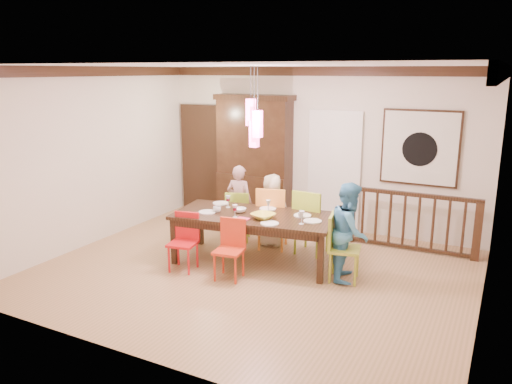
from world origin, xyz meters
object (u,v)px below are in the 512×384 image
at_px(chair_far_left, 238,212).
at_px(balustrade, 411,221).
at_px(person_far_mid, 272,210).
at_px(dining_table, 254,219).
at_px(china_hutch, 254,159).
at_px(chair_end_right, 345,243).
at_px(person_end_right, 350,231).
at_px(person_far_left, 239,202).

distance_m(chair_far_left, balustrade, 2.82).
bearing_deg(balustrade, person_far_mid, -160.11).
height_order(dining_table, person_far_mid, person_far_mid).
height_order(chair_far_left, china_hutch, china_hutch).
bearing_deg(chair_far_left, balustrade, 175.40).
relative_size(dining_table, balustrade, 1.20).
height_order(chair_end_right, person_end_right, person_end_right).
bearing_deg(balustrade, china_hutch, 172.57).
distance_m(chair_far_left, chair_end_right, 2.26).
bearing_deg(balustrade, chair_end_right, -110.70).
relative_size(dining_table, chair_far_left, 2.87).
bearing_deg(chair_far_left, dining_table, 110.93).
xyz_separation_m(balustrade, person_end_right, (-0.55, -1.54, 0.19)).
xyz_separation_m(chair_far_left, person_far_left, (-0.04, 0.10, 0.14)).
distance_m(chair_far_left, person_far_mid, 0.62).
bearing_deg(balustrade, dining_table, -142.50).
bearing_deg(person_far_mid, china_hutch, -60.41).
relative_size(chair_far_left, person_far_left, 0.68).
bearing_deg(person_far_mid, chair_end_right, 141.71).
bearing_deg(china_hutch, person_far_left, -75.89).
xyz_separation_m(chair_end_right, person_end_right, (0.04, 0.09, 0.15)).
relative_size(chair_far_left, chair_end_right, 0.94).
relative_size(chair_far_left, person_far_mid, 0.73).
height_order(balustrade, person_end_right, person_end_right).
distance_m(dining_table, person_far_mid, 0.80).
height_order(dining_table, balustrade, balustrade).
relative_size(china_hutch, person_far_mid, 1.99).
distance_m(dining_table, china_hutch, 2.24).
bearing_deg(chair_far_left, person_end_right, 140.01).
distance_m(dining_table, chair_far_left, 1.04).
bearing_deg(dining_table, balustrade, 29.98).
xyz_separation_m(china_hutch, person_far_left, (0.27, -1.07, -0.56)).
bearing_deg(china_hutch, chair_far_left, -75.36).
distance_m(balustrade, person_far_left, 2.84).
height_order(china_hutch, person_end_right, china_hutch).
bearing_deg(person_end_right, chair_end_right, 145.87).
height_order(chair_far_left, chair_end_right, chair_end_right).
bearing_deg(person_end_right, balustrade, -31.59).
xyz_separation_m(china_hutch, person_end_right, (2.46, -1.89, -0.52)).
bearing_deg(chair_far_left, chair_end_right, 137.65).
xyz_separation_m(person_far_left, person_end_right, (2.19, -0.81, 0.04)).
height_order(dining_table, chair_end_right, chair_end_right).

